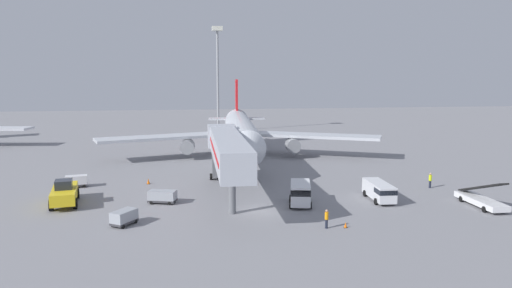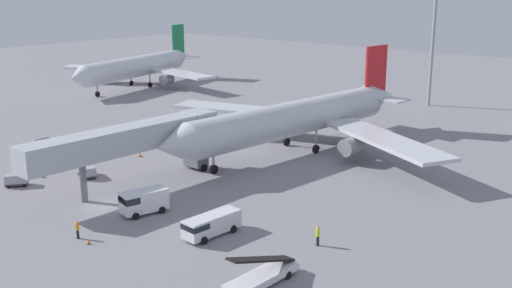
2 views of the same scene
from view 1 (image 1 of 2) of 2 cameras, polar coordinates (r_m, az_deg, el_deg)
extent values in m
plane|color=gray|center=(45.78, 0.27, -8.24)|extent=(300.00, 300.00, 0.00)
cylinder|color=silver|center=(72.57, -1.83, 1.43)|extent=(7.38, 34.31, 4.51)
cone|color=silver|center=(53.73, -0.88, -0.91)|extent=(4.74, 4.39, 4.42)
cone|color=silver|center=(92.58, -2.42, 3.08)|extent=(4.80, 6.61, 4.28)
cube|color=red|center=(90.74, -2.40, 5.62)|extent=(0.78, 4.94, 7.21)
cube|color=silver|center=(90.69, -0.66, 3.12)|extent=(5.69, 4.03, 0.24)
cube|color=silver|center=(90.49, -4.09, 3.09)|extent=(5.69, 4.03, 0.24)
cube|color=silver|center=(77.28, 7.06, 1.02)|extent=(21.39, 14.11, 0.44)
cube|color=silver|center=(76.22, -11.06, 0.84)|extent=(21.98, 11.04, 0.44)
cylinder|color=gray|center=(75.49, 4.52, -0.16)|extent=(2.45, 3.06, 2.21)
cylinder|color=gray|center=(74.74, -8.37, -0.31)|extent=(2.45, 3.06, 2.21)
cylinder|color=gray|center=(59.85, -1.23, -2.54)|extent=(0.28, 0.28, 2.57)
cylinder|color=black|center=(60.10, -1.22, -3.75)|extent=(0.44, 1.13, 1.10)
cylinder|color=gray|center=(75.10, 0.08, -0.37)|extent=(0.28, 0.28, 2.57)
cylinder|color=black|center=(75.30, 0.08, -1.34)|extent=(0.44, 1.13, 1.10)
cylinder|color=gray|center=(74.87, -3.88, -0.41)|extent=(0.28, 0.28, 2.57)
cylinder|color=black|center=(75.07, -3.87, -1.38)|extent=(0.44, 1.13, 1.10)
cube|color=#B2B7C1|center=(48.25, -3.38, -0.69)|extent=(3.62, 21.89, 2.70)
cube|color=red|center=(48.16, -5.19, -0.72)|extent=(0.57, 18.32, 0.44)
cube|color=#B2B7C1|center=(59.62, -4.23, 0.98)|extent=(3.53, 2.90, 2.84)
cube|color=#232833|center=(60.88, -4.31, 1.37)|extent=(3.31, 0.33, 0.90)
cube|color=slate|center=(59.51, -4.16, -2.18)|extent=(2.60, 1.87, 3.77)
cylinder|color=black|center=(59.81, -5.51, -3.99)|extent=(0.32, 0.81, 0.80)
cylinder|color=black|center=(59.98, -2.78, -3.93)|extent=(0.32, 0.81, 0.80)
cylinder|color=slate|center=(44.65, -2.92, -5.90)|extent=(0.70, 0.70, 4.17)
cube|color=yellow|center=(51.86, -22.36, -5.61)|extent=(3.32, 6.89, 1.17)
cube|color=#232833|center=(51.32, -22.44, -4.58)|extent=(1.88, 2.03, 0.90)
cylinder|color=black|center=(49.84, -21.22, -6.78)|extent=(0.57, 1.15, 1.10)
cylinder|color=black|center=(50.02, -23.75, -6.87)|extent=(0.57, 1.15, 1.10)
cylinder|color=black|center=(54.01, -21.00, -5.65)|extent=(0.57, 1.15, 1.10)
cylinder|color=black|center=(54.17, -23.33, -5.73)|extent=(0.57, 1.15, 1.10)
cube|color=white|center=(52.47, 25.78, -6.29)|extent=(2.08, 6.58, 0.55)
cube|color=black|center=(52.15, 25.88, -4.76)|extent=(1.21, 6.60, 2.27)
cylinder|color=black|center=(51.50, 27.83, -7.00)|extent=(0.23, 0.61, 0.60)
cylinder|color=black|center=(50.47, 26.13, -7.18)|extent=(0.23, 0.61, 0.60)
cylinder|color=black|center=(54.61, 25.43, -6.02)|extent=(0.23, 0.61, 0.60)
cylinder|color=black|center=(53.64, 23.78, -6.17)|extent=(0.23, 0.61, 0.60)
cube|color=white|center=(47.93, 5.44, -5.92)|extent=(2.96, 4.79, 2.02)
cube|color=#1E232D|center=(46.36, 5.47, -5.84)|extent=(2.27, 1.86, 0.65)
cylinder|color=black|center=(46.87, 6.60, -7.47)|extent=(0.50, 0.74, 0.68)
cylinder|color=black|center=(46.83, 4.29, -7.45)|extent=(0.50, 0.74, 0.68)
cylinder|color=black|center=(49.53, 6.48, -6.62)|extent=(0.50, 0.74, 0.68)
cylinder|color=black|center=(49.50, 4.30, -6.60)|extent=(0.50, 0.74, 0.68)
cube|color=silver|center=(51.27, 14.77, -5.46)|extent=(2.17, 5.69, 1.61)
cube|color=#1E232D|center=(49.46, 15.55, -5.56)|extent=(1.95, 1.90, 0.52)
cylinder|color=black|center=(50.20, 16.37, -6.70)|extent=(0.37, 0.70, 0.68)
cylinder|color=black|center=(49.58, 14.49, -6.82)|extent=(0.37, 0.70, 0.68)
cylinder|color=black|center=(53.32, 14.98, -5.79)|extent=(0.37, 0.70, 0.68)
cylinder|color=black|center=(52.74, 13.20, -5.88)|extent=(0.37, 0.70, 0.68)
cube|color=#38383D|center=(59.50, -21.06, -4.67)|extent=(2.60, 1.61, 0.22)
cube|color=silver|center=(59.38, -21.09, -4.10)|extent=(2.60, 1.61, 1.00)
cylinder|color=black|center=(60.05, -20.22, -4.62)|extent=(0.37, 0.17, 0.36)
cylinder|color=black|center=(58.92, -20.25, -4.86)|extent=(0.37, 0.17, 0.36)
cylinder|color=black|center=(60.14, -21.85, -4.69)|extent=(0.37, 0.17, 0.36)
cylinder|color=black|center=(59.02, -21.91, -4.93)|extent=(0.37, 0.17, 0.36)
cube|color=#38383D|center=(43.23, -15.80, -9.14)|extent=(2.39, 2.65, 0.22)
cube|color=#999EA5|center=(43.07, -15.83, -8.41)|extent=(2.39, 2.65, 0.93)
cylinder|color=black|center=(44.22, -15.65, -8.90)|extent=(0.31, 0.36, 0.36)
cylinder|color=black|center=(43.48, -14.49, -9.15)|extent=(0.31, 0.36, 0.36)
cylinder|color=black|center=(43.07, -17.12, -9.42)|extent=(0.31, 0.36, 0.36)
cylinder|color=black|center=(42.31, -15.95, -9.69)|extent=(0.31, 0.36, 0.36)
cube|color=#38383D|center=(49.60, -11.36, -6.77)|extent=(3.08, 2.18, 0.22)
cube|color=#999EA5|center=(49.46, -11.37, -6.13)|extent=(3.08, 2.18, 0.92)
cylinder|color=black|center=(49.91, -10.04, -6.77)|extent=(0.38, 0.22, 0.36)
cylinder|color=black|center=(48.73, -10.52, -7.15)|extent=(0.38, 0.22, 0.36)
cylinder|color=black|center=(50.54, -12.15, -6.64)|extent=(0.38, 0.22, 0.36)
cylinder|color=black|center=(49.37, -12.68, -7.01)|extent=(0.38, 0.22, 0.36)
cylinder|color=#1E2333|center=(58.88, 20.48, -4.63)|extent=(0.36, 0.36, 0.87)
cylinder|color=#D8EA19|center=(58.72, 20.52, -3.89)|extent=(0.48, 0.48, 0.69)
sphere|color=tan|center=(58.63, 20.54, -3.43)|extent=(0.23, 0.23, 0.23)
cylinder|color=#1E2333|center=(41.21, 8.60, -9.62)|extent=(0.34, 0.34, 0.80)
cylinder|color=orange|center=(41.00, 8.62, -8.66)|extent=(0.45, 0.45, 0.63)
sphere|color=tan|center=(40.87, 8.63, -8.07)|extent=(0.22, 0.22, 0.22)
cube|color=black|center=(58.78, -13.01, -4.76)|extent=(0.43, 0.43, 0.03)
cone|color=orange|center=(58.71, -13.02, -4.45)|extent=(0.37, 0.37, 0.64)
cube|color=black|center=(46.71, -15.87, -8.21)|extent=(0.36, 0.36, 0.03)
cone|color=orange|center=(46.63, -15.88, -7.88)|extent=(0.31, 0.31, 0.53)
cube|color=black|center=(41.79, 10.87, -9.98)|extent=(0.31, 0.31, 0.03)
cone|color=orange|center=(41.71, 10.88, -9.66)|extent=(0.27, 0.27, 0.46)
cylinder|color=#93969B|center=(112.92, -4.69, 7.58)|extent=(0.56, 0.56, 23.87)
cube|color=silver|center=(113.50, -4.77, 13.87)|extent=(2.40, 2.40, 1.00)
camera|label=2|loc=(57.70, 71.84, 11.41)|focal=42.80mm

